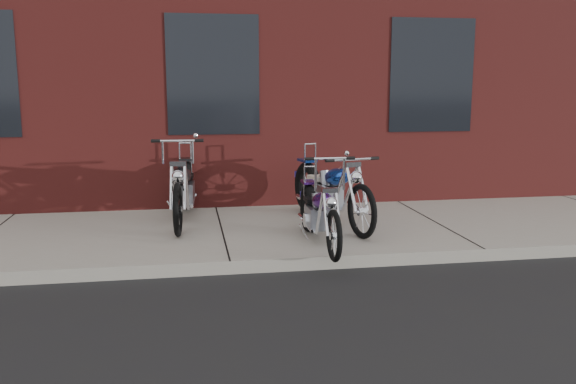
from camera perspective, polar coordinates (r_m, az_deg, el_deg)
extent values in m
plane|color=black|center=(6.79, -5.42, -7.70)|extent=(120.00, 120.00, 0.00)
cube|color=#9F988F|center=(8.21, -6.21, -4.02)|extent=(22.00, 3.00, 0.15)
torus|color=black|center=(7.85, 2.12, -1.66)|extent=(0.12, 0.64, 0.64)
torus|color=black|center=(6.53, 4.60, -4.39)|extent=(0.06, 0.58, 0.58)
cube|color=gray|center=(7.31, 3.02, -2.63)|extent=(0.25, 0.36, 0.27)
ellipsoid|color=#471C74|center=(7.02, 3.48, -1.01)|extent=(0.23, 0.49, 0.27)
cube|color=black|center=(7.49, 2.65, -0.91)|extent=(0.21, 0.25, 0.05)
cylinder|color=white|center=(6.58, 4.39, -2.18)|extent=(0.04, 0.26, 0.48)
cylinder|color=white|center=(6.59, 4.23, 3.04)|extent=(0.49, 0.03, 0.03)
cylinder|color=white|center=(7.72, 2.24, 0.69)|extent=(0.02, 0.02, 0.43)
cylinder|color=white|center=(7.55, 3.48, -3.13)|extent=(0.04, 0.80, 0.04)
torus|color=black|center=(9.00, 2.25, 0.28)|extent=(0.31, 0.79, 0.77)
torus|color=black|center=(7.54, 7.50, -2.03)|extent=(0.22, 0.70, 0.70)
cube|color=gray|center=(8.39, 4.17, -0.54)|extent=(0.39, 0.48, 0.32)
ellipsoid|color=blue|center=(8.08, 5.13, 1.27)|extent=(0.40, 0.64, 0.33)
cube|color=#BCAF9C|center=(8.60, 3.37, 1.18)|extent=(0.32, 0.35, 0.06)
cylinder|color=white|center=(7.60, 7.06, 0.24)|extent=(0.11, 0.31, 0.58)
cylinder|color=white|center=(7.66, 6.63, 2.94)|extent=(0.58, 0.16, 0.03)
cylinder|color=white|center=(8.86, 2.50, 2.78)|extent=(0.03, 0.03, 0.51)
cylinder|color=white|center=(8.68, 4.24, -1.11)|extent=(0.26, 0.95, 0.05)
torus|color=black|center=(9.33, -9.54, 0.47)|extent=(0.20, 0.77, 0.77)
torus|color=black|center=(7.70, -10.37, -1.87)|extent=(0.12, 0.69, 0.69)
cube|color=gray|center=(8.66, -9.84, -0.35)|extent=(0.33, 0.45, 0.32)
ellipsoid|color=black|center=(8.32, -10.05, 1.37)|extent=(0.32, 0.60, 0.33)
cube|color=black|center=(8.90, -9.75, 1.32)|extent=(0.28, 0.31, 0.06)
cylinder|color=white|center=(7.78, -10.35, 0.34)|extent=(0.06, 0.31, 0.57)
cylinder|color=white|center=(7.83, -10.41, 4.66)|extent=(0.59, 0.07, 0.03)
cylinder|color=white|center=(9.18, -9.65, 2.86)|extent=(0.02, 0.02, 0.51)
cylinder|color=white|center=(8.90, -8.89, -0.94)|extent=(0.12, 0.96, 0.05)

